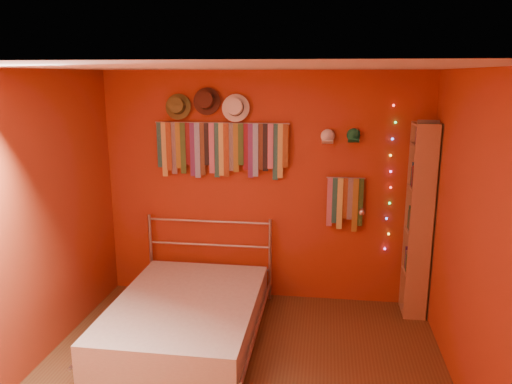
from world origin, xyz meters
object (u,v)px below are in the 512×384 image
at_px(reading_lamp, 362,211).
at_px(bookshelf, 423,220).
at_px(tie_rack, 221,147).
at_px(bed, 186,317).

height_order(reading_lamp, bookshelf, bookshelf).
xyz_separation_m(tie_rack, bed, (-0.14, -1.01, -1.48)).
bearing_deg(tie_rack, reading_lamp, -5.84).
xyz_separation_m(tie_rack, reading_lamp, (1.49, -0.15, -0.61)).
bearing_deg(bed, reading_lamp, 27.74).
bearing_deg(bookshelf, bed, -159.30).
bearing_deg(bed, tie_rack, 82.07).
relative_size(tie_rack, bed, 0.75).
height_order(tie_rack, reading_lamp, tie_rack).
height_order(reading_lamp, bed, reading_lamp).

